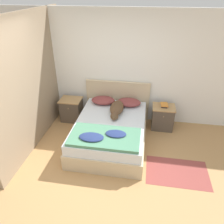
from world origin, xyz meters
TOP-DOWN VIEW (x-y plane):
  - ground_plane at (0.00, 0.00)m, footprint 16.00×16.00m
  - wall_back at (0.00, 2.13)m, footprint 9.00×0.06m
  - wall_side_left at (-1.41, 1.05)m, footprint 0.06×3.10m
  - bed at (0.14, 1.05)m, footprint 1.44×1.96m
  - headboard at (0.14, 2.06)m, footprint 1.52×0.06m
  - nightstand_left at (-0.96, 1.78)m, footprint 0.50×0.42m
  - nightstand_right at (1.23, 1.78)m, footprint 0.50×0.42m
  - pillow_left at (-0.16, 1.79)m, footprint 0.54×0.38m
  - pillow_right at (0.44, 1.79)m, footprint 0.54×0.38m
  - quilt at (0.13, 0.46)m, footprint 1.26×0.69m
  - dog at (0.21, 1.42)m, footprint 0.29×0.84m
  - book_stack at (1.23, 1.80)m, footprint 0.17×0.22m
  - rug at (1.47, 0.37)m, footprint 1.10×0.72m

SIDE VIEW (x-z plane):
  - ground_plane at x=0.00m, z-range 0.00..0.00m
  - rug at x=1.47m, z-range 0.00..0.00m
  - bed at x=0.14m, z-range 0.00..0.52m
  - nightstand_left at x=-0.96m, z-range 0.00..0.56m
  - nightstand_right at x=1.23m, z-range 0.00..0.56m
  - headboard at x=0.14m, z-range 0.02..1.01m
  - quilt at x=0.13m, z-range 0.51..0.61m
  - book_stack at x=1.23m, z-range 0.56..0.62m
  - pillow_left at x=-0.16m, z-range 0.52..0.67m
  - pillow_right at x=0.44m, z-range 0.52..0.67m
  - dog at x=0.21m, z-range 0.52..0.71m
  - wall_back at x=0.00m, z-range 0.00..2.55m
  - wall_side_left at x=-1.41m, z-range 0.00..2.55m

